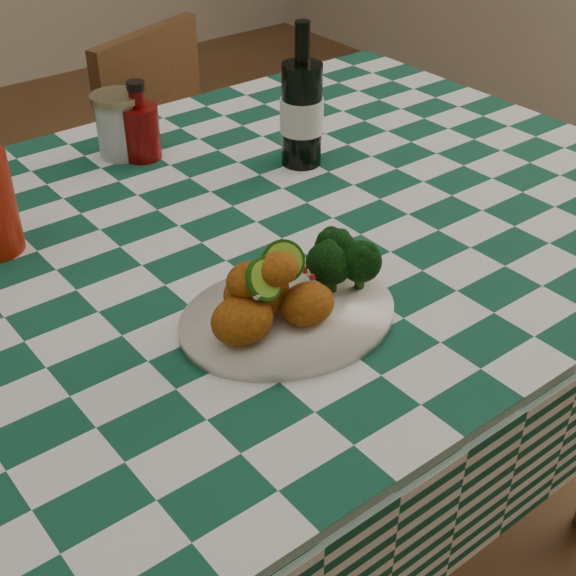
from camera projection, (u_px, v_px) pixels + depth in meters
ground at (225, 570)px, 1.65m from camera, size 5.00×5.00×0.00m
dining_table at (215, 432)px, 1.43m from camera, size 1.66×1.06×0.79m
plate at (288, 317)px, 1.03m from camera, size 0.33×0.28×0.02m
fried_chicken_pile at (273, 287)px, 0.99m from camera, size 0.15×0.11×0.10m
broccoli_side at (337, 262)px, 1.06m from camera, size 0.09×0.09×0.07m
ketchup_bottle at (139, 120)px, 1.41m from camera, size 0.07×0.07×0.14m
mason_jar at (119, 125)px, 1.43m from camera, size 0.10×0.10×0.12m
beer_bottle at (302, 96)px, 1.36m from camera, size 0.09×0.09×0.25m
wooden_chair_right at (209, 197)px, 2.12m from camera, size 0.49×0.50×0.82m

